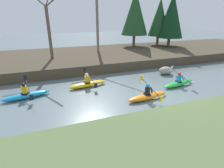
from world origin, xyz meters
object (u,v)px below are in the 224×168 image
(kayaker_trailing, at_px, (89,84))
(kayaker_lead, at_px, (180,83))
(kayaker_middle, at_px, (149,96))
(kayaker_far_back, at_px, (27,95))
(boulder_midstream, at_px, (166,71))

(kayaker_trailing, bearing_deg, kayaker_lead, -27.46)
(kayaker_lead, distance_m, kayaker_trailing, 6.43)
(kayaker_middle, relative_size, kayaker_far_back, 1.00)
(kayaker_trailing, bearing_deg, kayaker_middle, -56.18)
(kayaker_lead, bearing_deg, kayaker_middle, -171.16)
(kayaker_middle, relative_size, kayaker_trailing, 1.00)
(kayaker_trailing, bearing_deg, boulder_midstream, -5.06)
(kayaker_middle, height_order, kayaker_far_back, same)
(kayaker_lead, height_order, kayaker_far_back, same)
(kayaker_lead, height_order, kayaker_middle, same)
(kayaker_trailing, xyz_separation_m, kayaker_far_back, (-3.99, -0.53, 0.02))
(kayaker_lead, distance_m, kayaker_middle, 3.37)
(kayaker_far_back, relative_size, boulder_midstream, 2.42)
(kayaker_lead, xyz_separation_m, boulder_midstream, (0.60, 2.50, 0.13))
(kayaker_lead, relative_size, kayaker_far_back, 1.00)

